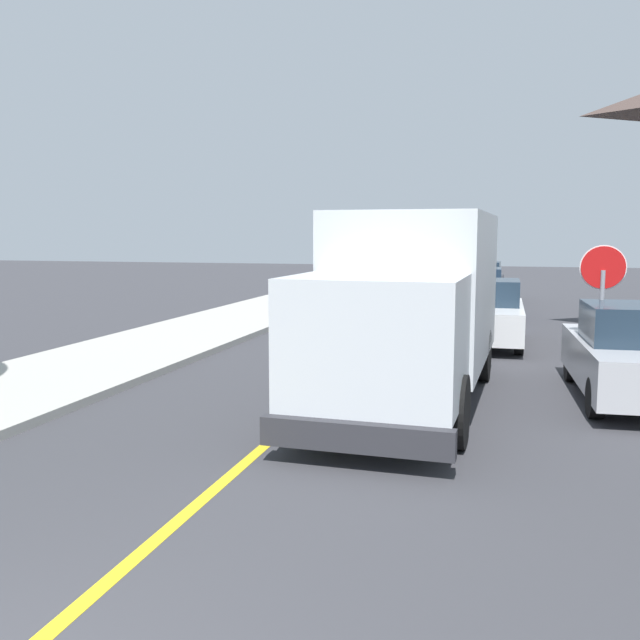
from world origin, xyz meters
TOP-DOWN VIEW (x-y plane):
  - centre_line_yellow at (0.00, 10.00)m, footprint 0.16×56.00m
  - box_truck at (1.54, 9.13)m, footprint 2.66×7.26m
  - parked_car_near at (2.60, 15.68)m, footprint 1.83×4.41m
  - parked_car_mid at (2.07, 21.84)m, footprint 1.85×4.42m
  - parked_car_far at (1.95, 27.46)m, footprint 1.90×4.44m
  - parked_van_across at (5.20, 10.05)m, footprint 2.00×4.48m
  - stop_sign at (4.74, 10.69)m, footprint 0.80×0.10m

SIDE VIEW (x-z plane):
  - centre_line_yellow at x=0.00m, z-range 0.00..0.01m
  - parked_car_near at x=2.60m, z-range -0.04..1.63m
  - parked_car_mid at x=2.07m, z-range -0.04..1.63m
  - parked_car_far at x=1.95m, z-range -0.04..1.63m
  - parked_van_across at x=5.20m, z-range -0.04..1.63m
  - box_truck at x=1.54m, z-range 0.17..3.37m
  - stop_sign at x=4.74m, z-range 0.53..3.18m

